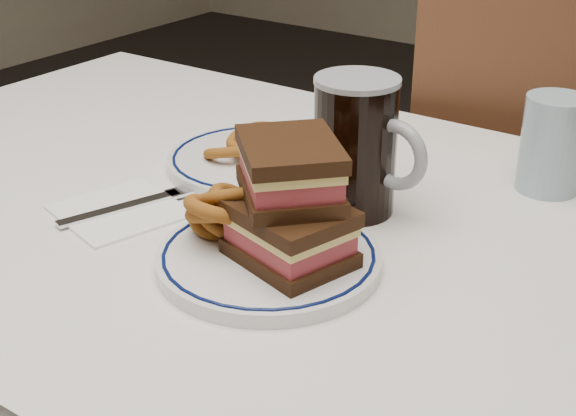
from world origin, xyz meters
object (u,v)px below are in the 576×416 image
Objects in this scene: beer_mug at (357,145)px; main_plate at (269,258)px; far_plate at (257,160)px; chair_far at (545,198)px; reuben_sandwich at (290,202)px.

main_plate is at bearing -92.06° from beer_mug.
beer_mug is 0.68× the size of far_plate.
far_plate is at bearing 167.66° from beer_mug.
main_plate is 1.44× the size of beer_mug.
beer_mug is (-0.06, -0.61, 0.29)m from chair_far.
far_plate is (-0.24, -0.57, 0.21)m from chair_far.
far_plate is (-0.18, 0.04, -0.08)m from beer_mug.
reuben_sandwich is at bearing -93.30° from chair_far.
main_plate is at bearing -50.17° from far_plate.
chair_far reaches higher than main_plate.
beer_mug is (-0.02, 0.16, 0.01)m from reuben_sandwich.
chair_far is 4.10× the size of main_plate.
chair_far is 4.04× the size of far_plate.
main_plate is 0.28m from far_plate.
far_plate is (-0.18, 0.21, 0.00)m from main_plate.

